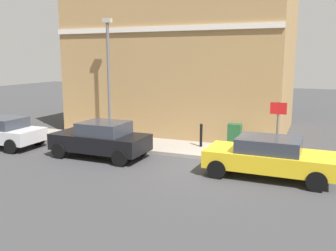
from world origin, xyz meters
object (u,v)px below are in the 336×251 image
object	(u,v)px
car_black	(101,139)
car_silver	(1,131)
bollard_near_cabinet	(201,134)
street_sign	(278,123)
lamppost	(109,74)
car_yellow	(269,156)
utility_cabinet	(234,138)

from	to	relation	value
car_black	car_silver	size ratio (longest dim) A/B	1.00
car_black	bollard_near_cabinet	distance (m)	4.40
street_sign	lamppost	world-z (taller)	lamppost
car_yellow	lamppost	xyz separation A→B (m)	(2.86, 7.96, 2.57)
utility_cabinet	street_sign	distance (m)	2.40
car_black	car_yellow	bearing A→B (deg)	-179.20
utility_cabinet	lamppost	size ratio (longest dim) A/B	0.20
car_yellow	bollard_near_cabinet	bearing A→B (deg)	-39.16
car_black	bollard_near_cabinet	bearing A→B (deg)	-140.15
car_silver	bollard_near_cabinet	world-z (taller)	car_silver
lamppost	street_sign	bearing A→B (deg)	-99.40
car_yellow	utility_cabinet	distance (m)	3.21
car_silver	lamppost	world-z (taller)	lamppost
bollard_near_cabinet	lamppost	distance (m)	5.36
utility_cabinet	bollard_near_cabinet	xyz separation A→B (m)	(0.10, 1.51, 0.02)
bollard_near_cabinet	lamppost	size ratio (longest dim) A/B	0.18
car_silver	lamppost	distance (m)	5.63
car_silver	street_sign	bearing A→B (deg)	-173.16
car_silver	utility_cabinet	xyz separation A→B (m)	(2.81, -10.23, -0.04)
bollard_near_cabinet	utility_cabinet	bearing A→B (deg)	-93.78
lamppost	utility_cabinet	bearing A→B (deg)	-91.50
car_silver	utility_cabinet	distance (m)	10.61
car_yellow	bollard_near_cabinet	xyz separation A→B (m)	(2.79, 3.27, -0.03)
car_black	bollard_near_cabinet	xyz separation A→B (m)	(2.74, -3.43, -0.06)
car_yellow	car_black	size ratio (longest dim) A/B	1.07
car_black	utility_cabinet	world-z (taller)	car_black
car_black	street_sign	size ratio (longest dim) A/B	1.74
utility_cabinet	car_yellow	bearing A→B (deg)	-146.92
utility_cabinet	lamppost	world-z (taller)	lamppost
car_black	street_sign	distance (m)	7.01
car_yellow	lamppost	distance (m)	8.84
car_black	lamppost	xyz separation A→B (m)	(2.81, 1.25, 2.54)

